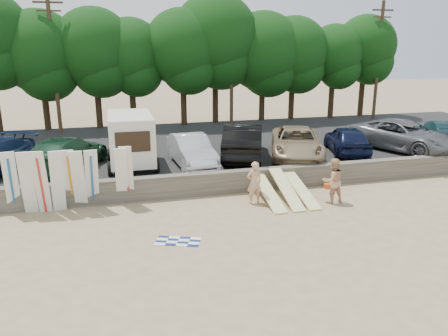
{
  "coord_description": "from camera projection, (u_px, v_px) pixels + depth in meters",
  "views": [
    {
      "loc": [
        -6.84,
        -14.94,
        6.36
      ],
      "look_at": [
        -2.04,
        3.0,
        1.16
      ],
      "focal_mm": 35.0,
      "sensor_mm": 36.0,
      "label": 1
    }
  ],
  "objects": [
    {
      "name": "car_3",
      "position": [
        243.0,
        141.0,
        22.64
      ],
      "size": [
        3.61,
        5.78,
        1.8
      ],
      "primitive_type": "imported",
      "rotation": [
        0.0,
        0.0,
        2.8
      ],
      "color": "black",
      "rests_on": "parking_lot"
    },
    {
      "name": "ground",
      "position": [
        293.0,
        212.0,
        17.32
      ],
      "size": [
        120.0,
        120.0,
        0.0
      ],
      "primitive_type": "plane",
      "color": "tan",
      "rests_on": "ground"
    },
    {
      "name": "beachgoer_a",
      "position": [
        254.0,
        183.0,
        18.04
      ],
      "size": [
        0.7,
        0.49,
        1.81
      ],
      "primitive_type": "imported",
      "rotation": [
        0.0,
        0.0,
        3.23
      ],
      "color": "tan",
      "rests_on": "ground"
    },
    {
      "name": "surfboard_low_2",
      "position": [
        301.0,
        190.0,
        18.68
      ],
      "size": [
        0.56,
        2.92,
        0.84
      ],
      "primitive_type": "cube",
      "rotation": [
        0.26,
        0.0,
        0.0
      ],
      "color": "#EAE893",
      "rests_on": "ground"
    },
    {
      "name": "gear_bag",
      "position": [
        327.0,
        186.0,
        20.21
      ],
      "size": [
        0.3,
        0.25,
        0.22
      ],
      "primitive_type": "cube",
      "rotation": [
        0.0,
        0.0,
        -0.01
      ],
      "color": "#DF4F1A",
      "rests_on": "ground"
    },
    {
      "name": "seawall",
      "position": [
        267.0,
        179.0,
        19.98
      ],
      "size": [
        44.0,
        0.5,
        1.0
      ],
      "primitive_type": "cube",
      "color": "#6B6356",
      "rests_on": "ground"
    },
    {
      "name": "car_7",
      "position": [
        439.0,
        132.0,
        25.8
      ],
      "size": [
        3.91,
        5.47,
        1.47
      ],
      "primitive_type": "imported",
      "rotation": [
        0.0,
        0.0,
        2.73
      ],
      "color": "#16383F",
      "rests_on": "parking_lot"
    },
    {
      "name": "car_5",
      "position": [
        347.0,
        139.0,
        23.71
      ],
      "size": [
        2.95,
        4.78,
        1.52
      ],
      "primitive_type": "imported",
      "rotation": [
        0.0,
        0.0,
        2.86
      ],
      "color": "black",
      "rests_on": "parking_lot"
    },
    {
      "name": "surfboard_upright_1",
      "position": [
        27.0,
        183.0,
        16.77
      ],
      "size": [
        0.51,
        0.57,
        2.56
      ],
      "primitive_type": "cube",
      "rotation": [
        0.19,
        0.0,
        -0.02
      ],
      "color": "white",
      "rests_on": "ground"
    },
    {
      "name": "beach_towel",
      "position": [
        178.0,
        241.0,
        14.73
      ],
      "size": [
        1.95,
        1.95,
        0.0
      ],
      "primitive_type": "plane",
      "rotation": [
        0.0,
        0.0,
        -0.38
      ],
      "color": "white",
      "rests_on": "ground"
    },
    {
      "name": "surfboard_upright_5",
      "position": [
        79.0,
        180.0,
        17.25
      ],
      "size": [
        0.53,
        0.81,
        2.51
      ],
      "primitive_type": "cube",
      "rotation": [
        0.29,
        0.0,
        -0.04
      ],
      "color": "white",
      "rests_on": "ground"
    },
    {
      "name": "surfboard_upright_6",
      "position": [
        92.0,
        178.0,
        17.45
      ],
      "size": [
        0.58,
        0.87,
        2.5
      ],
      "primitive_type": "cube",
      "rotation": [
        0.3,
        0.0,
        0.1
      ],
      "color": "white",
      "rests_on": "ground"
    },
    {
      "name": "utility_poles",
      "position": [
        232.0,
        59.0,
        31.24
      ],
      "size": [
        25.8,
        0.26,
        9.0
      ],
      "color": "#473321",
      "rests_on": "parking_lot"
    },
    {
      "name": "beachgoer_b",
      "position": [
        333.0,
        181.0,
        18.15
      ],
      "size": [
        0.95,
        0.75,
        1.91
      ],
      "primitive_type": "imported",
      "rotation": [
        0.0,
        0.0,
        3.17
      ],
      "color": "tan",
      "rests_on": "ground"
    },
    {
      "name": "surfboard_upright_2",
      "position": [
        41.0,
        182.0,
        16.83
      ],
      "size": [
        0.57,
        0.58,
        2.57
      ],
      "primitive_type": "cube",
      "rotation": [
        0.18,
        0.0,
        -0.14
      ],
      "color": "white",
      "rests_on": "ground"
    },
    {
      "name": "surfboard_upright_8",
      "position": [
        122.0,
        176.0,
        17.76
      ],
      "size": [
        0.5,
        0.82,
        2.5
      ],
      "primitive_type": "cube",
      "rotation": [
        0.3,
        0.0,
        -0.0
      ],
      "color": "white",
      "rests_on": "ground"
    },
    {
      "name": "treeline",
      "position": [
        189.0,
        47.0,
        31.67
      ],
      "size": [
        33.01,
        6.48,
        9.49
      ],
      "color": "#382616",
      "rests_on": "parking_lot"
    },
    {
      "name": "surfboard_low_1",
      "position": [
        286.0,
        189.0,
        18.45
      ],
      "size": [
        0.56,
        2.85,
        1.06
      ],
      "primitive_type": "cube",
      "rotation": [
        0.34,
        0.0,
        0.0
      ],
      "color": "#EAE893",
      "rests_on": "ground"
    },
    {
      "name": "surfboard_upright_0",
      "position": [
        11.0,
        183.0,
        16.79
      ],
      "size": [
        0.57,
        0.63,
        2.56
      ],
      "primitive_type": "cube",
      "rotation": [
        0.2,
        0.0,
        0.14
      ],
      "color": "white",
      "rests_on": "ground"
    },
    {
      "name": "surfboard_upright_7",
      "position": [
        127.0,
        175.0,
        17.87
      ],
      "size": [
        0.57,
        0.73,
        2.54
      ],
      "primitive_type": "cube",
      "rotation": [
        0.24,
        0.0,
        -0.1
      ],
      "color": "white",
      "rests_on": "ground"
    },
    {
      "name": "surfboard_upright_4",
      "position": [
        70.0,
        179.0,
        17.33
      ],
      "size": [
        0.54,
        0.76,
        2.53
      ],
      "primitive_type": "cube",
      "rotation": [
        0.26,
        0.0,
        -0.05
      ],
      "color": "white",
      "rests_on": "ground"
    },
    {
      "name": "parking_lot",
      "position": [
        225.0,
        147.0,
        26.99
      ],
      "size": [
        44.0,
        14.5,
        0.7
      ],
      "primitive_type": "cube",
      "color": "#282828",
      "rests_on": "ground"
    },
    {
      "name": "car_1",
      "position": [
        66.0,
        153.0,
        20.5
      ],
      "size": [
        4.21,
        5.87,
        1.58
      ],
      "primitive_type": "imported",
      "rotation": [
        0.0,
        0.0,
        2.73
      ],
      "color": "#133522",
      "rests_on": "parking_lot"
    },
    {
      "name": "box_trailer",
      "position": [
        131.0,
        138.0,
        20.84
      ],
      "size": [
        2.34,
        4.06,
        2.55
      ],
      "rotation": [
        0.0,
        0.0,
        -0.01
      ],
      "color": "silver",
      "rests_on": "parking_lot"
    },
    {
      "name": "cooler",
      "position": [
        299.0,
        187.0,
        19.84
      ],
      "size": [
        0.46,
        0.4,
        0.32
      ],
      "primitive_type": "cube",
      "rotation": [
        0.0,
        0.0,
        -0.32
      ],
      "color": "green",
      "rests_on": "ground"
    },
    {
      "name": "surfboard_upright_3",
      "position": [
        58.0,
        181.0,
        16.97
      ],
      "size": [
        0.58,
        0.66,
        2.56
      ],
      "primitive_type": "cube",
      "rotation": [
        0.21,
        0.0,
        0.15
      ],
      "color": "white",
      "rests_on": "ground"
    },
    {
      "name": "surfboard_low_0",
      "position": [
        269.0,
        193.0,
        18.31
      ],
      "size": [
        0.56,
        2.91,
        0.85
      ],
      "primitive_type": "cube",
      "rotation": [
        0.26,
        0.0,
        0.0
      ],
      "color": "#EAE893",
      "rests_on": "ground"
    },
    {
      "name": "car_2",
      "position": [
        191.0,
        150.0,
        21.3
      ],
      "size": [
        1.88,
        4.61,
        1.49
      ],
      "primitive_type": "imported",
      "rotation": [
        0.0,
        0.0,
        0.07
      ],
      "color": "#B2B3B8",
      "rests_on": "parking_lot"
    },
    {
      "name": "car_6",
      "position": [
        403.0,
        135.0,
        24.35
      ],
      "size": [
        4.88,
        6.66,
        1.68
      ],
      "primitive_type": "imported",
      "rotation": [
        0.0,
        0.0,
        0.39
      ],
      "color": "#56575B",
      "rests_on": "parking_lot"
    },
    {
      "name": "car_4",
      "position": [
        297.0,
        143.0,
        22.83
      ],
      "size": [
        4.37,
        6.11,
        1.55
      ],
      "primitive_type": "imported",
      "rotation": [
        0.0,
        0.0,
        -0.36
      ],
      "color": "#9B8463",
      "rests_on": "parking_lot"
    }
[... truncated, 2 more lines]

